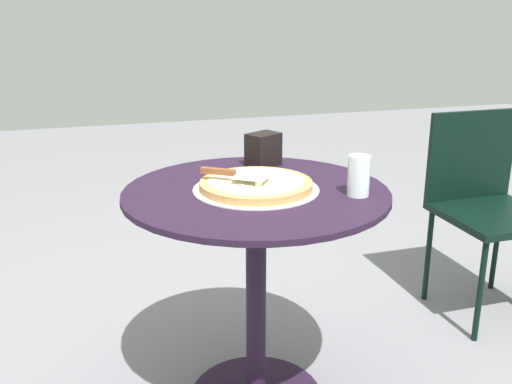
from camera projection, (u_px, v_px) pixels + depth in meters
patio_table at (256, 253)px, 1.85m from camera, size 0.81×0.81×0.75m
pizza_on_tray at (256, 186)px, 1.77m from camera, size 0.38×0.38×0.05m
pizza_server at (234, 174)px, 1.76m from camera, size 0.16×0.20×0.02m
drinking_cup at (359, 176)px, 1.71m from camera, size 0.07×0.07×0.12m
napkin_dispenser at (263, 150)px, 2.03m from camera, size 0.12×0.13×0.11m
patio_chair_far at (485, 197)px, 2.49m from camera, size 0.43×0.43×0.85m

